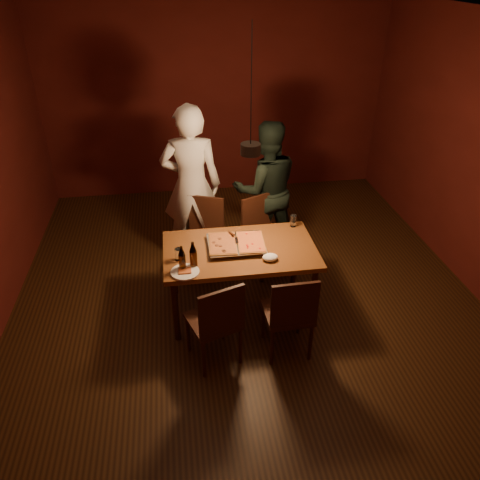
{
  "coord_description": "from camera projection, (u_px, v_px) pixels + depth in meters",
  "views": [
    {
      "loc": [
        -0.68,
        -3.9,
        3.21
      ],
      "look_at": [
        -0.1,
        -0.05,
        0.85
      ],
      "focal_mm": 35.0,
      "sensor_mm": 36.0,
      "label": 1
    }
  ],
  "objects": [
    {
      "name": "water_glass_right",
      "position": [
        293.0,
        221.0,
        4.95
      ],
      "size": [
        0.06,
        0.06,
        0.13
      ],
      "primitive_type": "cylinder",
      "color": "silver",
      "rests_on": "dining_table"
    },
    {
      "name": "pendant_lamp",
      "position": [
        251.0,
        148.0,
        4.14
      ],
      "size": [
        0.18,
        0.18,
        1.1
      ],
      "color": "black",
      "rests_on": "ceiling"
    },
    {
      "name": "pizza_tray",
      "position": [
        236.0,
        245.0,
        4.61
      ],
      "size": [
        0.57,
        0.48,
        0.05
      ],
      "primitive_type": "cube",
      "rotation": [
        0.0,
        0.0,
        -0.06
      ],
      "color": "silver",
      "rests_on": "dining_table"
    },
    {
      "name": "dining_table",
      "position": [
        240.0,
        255.0,
        4.64
      ],
      "size": [
        1.5,
        0.9,
        0.75
      ],
      "color": "brown",
      "rests_on": "floor"
    },
    {
      "name": "chair_near_left",
      "position": [
        217.0,
        317.0,
        4.05
      ],
      "size": [
        0.53,
        0.53,
        0.49
      ],
      "rotation": [
        0.0,
        0.0,
        0.33
      ],
      "color": "#38190F",
      "rests_on": "floor"
    },
    {
      "name": "diner_dark",
      "position": [
        266.0,
        189.0,
        5.58
      ],
      "size": [
        0.83,
        0.65,
        1.67
      ],
      "primitive_type": "imported",
      "rotation": [
        0.0,
        0.0,
        3.17
      ],
      "color": "black",
      "rests_on": "floor"
    },
    {
      "name": "beer_bottle_a",
      "position": [
        182.0,
        258.0,
        4.23
      ],
      "size": [
        0.06,
        0.06,
        0.24
      ],
      "color": "black",
      "rests_on": "dining_table"
    },
    {
      "name": "room_shell",
      "position": [
        250.0,
        185.0,
        4.32
      ],
      "size": [
        6.0,
        6.0,
        6.0
      ],
      "color": "#3C2410",
      "rests_on": "ground"
    },
    {
      "name": "chair_far_left",
      "position": [
        204.0,
        229.0,
        5.37
      ],
      "size": [
        0.55,
        0.55,
        0.49
      ],
      "rotation": [
        0.0,
        0.0,
        2.75
      ],
      "color": "#38190F",
      "rests_on": "floor"
    },
    {
      "name": "pizza_meat",
      "position": [
        223.0,
        243.0,
        4.58
      ],
      "size": [
        0.29,
        0.44,
        0.02
      ],
      "primitive_type": "cube",
      "rotation": [
        0.0,
        0.0,
        -0.06
      ],
      "color": "maroon",
      "rests_on": "pizza_tray"
    },
    {
      "name": "plate_slice",
      "position": [
        185.0,
        272.0,
        4.25
      ],
      "size": [
        0.26,
        0.26,
        0.03
      ],
      "color": "white",
      "rests_on": "dining_table"
    },
    {
      "name": "water_glass_left",
      "position": [
        179.0,
        254.0,
        4.4
      ],
      "size": [
        0.08,
        0.08,
        0.12
      ],
      "primitive_type": "cylinder",
      "color": "silver",
      "rests_on": "dining_table"
    },
    {
      "name": "spatula",
      "position": [
        237.0,
        240.0,
        4.62
      ],
      "size": [
        0.16,
        0.26,
        0.04
      ],
      "primitive_type": null,
      "rotation": [
        0.0,
        0.0,
        0.33
      ],
      "color": "silver",
      "rests_on": "pizza_tray"
    },
    {
      "name": "chair_far_right",
      "position": [
        262.0,
        227.0,
        5.4
      ],
      "size": [
        0.56,
        0.56,
        0.49
      ],
      "rotation": [
        0.0,
        0.0,
        3.57
      ],
      "color": "#38190F",
      "rests_on": "floor"
    },
    {
      "name": "pizza_cheese",
      "position": [
        251.0,
        242.0,
        4.6
      ],
      "size": [
        0.29,
        0.43,
        0.02
      ],
      "primitive_type": "cube",
      "rotation": [
        0.0,
        0.0,
        -0.06
      ],
      "color": "gold",
      "rests_on": "pizza_tray"
    },
    {
      "name": "chair_near_right",
      "position": [
        291.0,
        309.0,
        4.14
      ],
      "size": [
        0.43,
        0.43,
        0.49
      ],
      "rotation": [
        0.0,
        0.0,
        0.03
      ],
      "color": "#38190F",
      "rests_on": "floor"
    },
    {
      "name": "napkin",
      "position": [
        270.0,
        257.0,
        4.41
      ],
      "size": [
        0.15,
        0.12,
        0.06
      ],
      "primitive_type": "ellipsoid",
      "color": "white",
      "rests_on": "dining_table"
    },
    {
      "name": "beer_bottle_b",
      "position": [
        193.0,
        255.0,
        4.27
      ],
      "size": [
        0.07,
        0.07,
        0.26
      ],
      "color": "black",
      "rests_on": "dining_table"
    },
    {
      "name": "diner_white",
      "position": [
        191.0,
        185.0,
        5.4
      ],
      "size": [
        0.73,
        0.52,
        1.9
      ],
      "primitive_type": "imported",
      "rotation": [
        0.0,
        0.0,
        3.05
      ],
      "color": "silver",
      "rests_on": "floor"
    }
  ]
}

